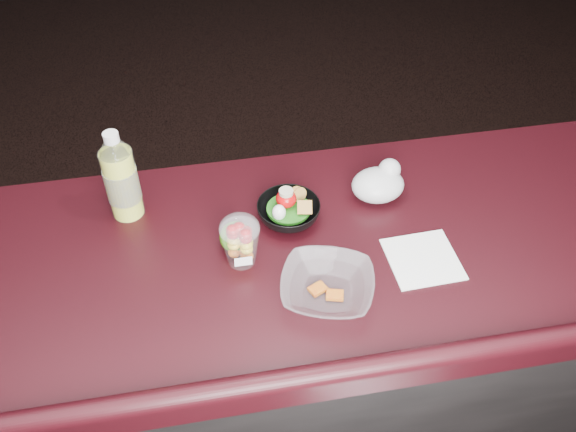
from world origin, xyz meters
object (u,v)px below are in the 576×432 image
at_px(lemonade_bottle, 122,181).
at_px(green_apple, 236,237).
at_px(fruit_cup, 240,240).
at_px(snack_bowl, 288,211).
at_px(takeout_bowl, 327,287).

distance_m(lemonade_bottle, green_apple, 0.31).
xyz_separation_m(lemonade_bottle, fruit_cup, (0.26, -0.21, -0.04)).
bearing_deg(snack_bowl, takeout_bowl, -80.36).
distance_m(snack_bowl, takeout_bowl, 0.25).
distance_m(fruit_cup, green_apple, 0.05).
xyz_separation_m(fruit_cup, green_apple, (-0.01, 0.04, -0.03)).
bearing_deg(green_apple, fruit_cup, -80.93).
relative_size(lemonade_bottle, snack_bowl, 1.28).
bearing_deg(fruit_cup, takeout_bowl, -37.78).
height_order(lemonade_bottle, snack_bowl, lemonade_bottle).
distance_m(fruit_cup, takeout_bowl, 0.22).
relative_size(green_apple, snack_bowl, 0.41).
bearing_deg(snack_bowl, fruit_cup, -138.62).
bearing_deg(takeout_bowl, lemonade_bottle, 141.42).
bearing_deg(takeout_bowl, fruit_cup, 142.22).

